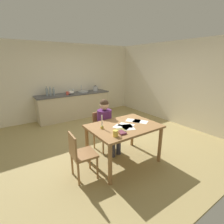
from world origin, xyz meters
The scene contains 26 objects.
ground_plane centered at (0.00, 0.00, -0.02)m, with size 5.20×5.20×0.04m, color tan.
wall_back centered at (0.00, 2.60, 1.30)m, with size 5.20×0.12×2.60m, color silver.
wall_right centered at (2.60, 0.00, 1.30)m, with size 0.12×5.20×2.60m, color silver.
kitchen_counter centered at (0.00, 2.24, 0.45)m, with size 2.57×0.64×0.90m.
dining_table centered at (-0.27, -0.99, 0.68)m, with size 1.33×0.96×0.79m.
chair_at_table centered at (-0.33, -0.27, 0.49)m, with size 0.45×0.45×0.87m.
person_seated centered at (-0.31, -0.42, 0.68)m, with size 0.37×0.62×1.19m.
chair_side_empty centered at (-1.20, -0.98, 0.48)m, with size 0.43×0.43×0.85m.
coffee_mug centered at (-0.69, -1.30, 0.84)m, with size 0.13×0.09×0.11m.
candlestick centered at (-0.70, -0.89, 0.86)m, with size 0.06×0.06×0.26m.
book_magazine centered at (-0.54, -1.26, 0.80)m, with size 0.12×0.17×0.03m, color brown.
book_cookery centered at (-0.49, -1.16, 0.80)m, with size 0.16×0.17×0.02m, color olive.
paper_letter centered at (-0.36, -1.03, 0.79)m, with size 0.21×0.30×0.00m, color white.
paper_bill centered at (-0.27, -1.11, 0.79)m, with size 0.21×0.30×0.00m, color white.
paper_envelope centered at (0.15, -1.01, 0.79)m, with size 0.21×0.30×0.00m, color white.
paper_receipt centered at (-0.22, -1.00, 0.79)m, with size 0.21×0.30×0.00m, color white.
paper_notice centered at (0.06, -0.89, 0.79)m, with size 0.21×0.30×0.00m, color white.
sink_unit centered at (0.38, 2.24, 0.92)m, with size 0.36×0.36×0.24m.
bottle_oil centered at (-0.89, 2.30, 1.03)m, with size 0.07×0.07×0.31m.
bottle_vinegar centered at (-0.78, 2.28, 1.02)m, with size 0.07×0.07×0.29m.
bottle_wine_red centered at (-0.68, 2.27, 1.01)m, with size 0.07×0.07×0.27m.
mixing_bowl centered at (-0.13, 2.17, 0.95)m, with size 0.24×0.24×0.11m, color white.
stovetop_kettle centered at (0.89, 2.24, 1.00)m, with size 0.18×0.18×0.22m.
wine_glass_near_sink centered at (0.05, 2.39, 1.01)m, with size 0.07×0.07×0.15m.
wine_glass_by_kettle centered at (-0.06, 2.39, 1.01)m, with size 0.07×0.07×0.15m.
teacup_on_counter centered at (-0.27, 2.09, 0.95)m, with size 0.13×0.08×0.11m.
Camera 1 is at (-2.16, -3.34, 1.97)m, focal length 26.58 mm.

